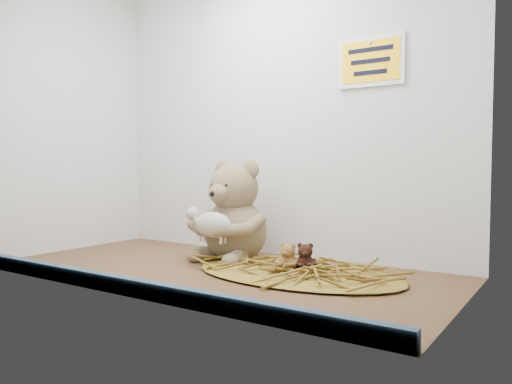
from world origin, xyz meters
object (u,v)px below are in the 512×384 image
Objects in this scene: toy_lamb at (213,225)px; mini_teddy_brown at (305,257)px; main_teddy at (235,210)px; mini_teddy_tan at (288,257)px.

toy_lamb is 28.01cm from mini_teddy_brown.
main_teddy is 27.16cm from mini_teddy_tan.
mini_teddy_brown is at bearing -13.31° from main_teddy.
mini_teddy_brown reaches higher than mini_teddy_tan.
main_teddy reaches higher than toy_lamb.
mini_teddy_brown is (3.87, 1.78, 0.07)cm from mini_teddy_tan.
mini_teddy_tan is (23.32, -9.96, -9.74)cm from main_teddy.
toy_lamb is at bearing -86.57° from main_teddy.
mini_teddy_tan is 0.98× the size of mini_teddy_brown.
mini_teddy_brown is (27.19, 2.14, -6.36)cm from toy_lamb.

